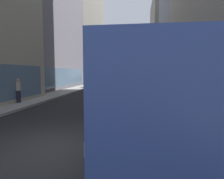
% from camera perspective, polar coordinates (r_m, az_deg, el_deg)
% --- Properties ---
extents(ground_plane, '(120.00, 120.00, 0.00)m').
position_cam_1_polar(ground_plane, '(40.51, 4.15, 1.92)').
color(ground_plane, black).
extents(sidewalk_left, '(2.40, 110.00, 0.15)m').
position_cam_1_polar(sidewalk_left, '(41.24, -3.78, 2.09)').
color(sidewalk_left, gray).
rests_on(sidewalk_left, ground).
extents(sidewalk_right, '(2.40, 110.00, 0.15)m').
position_cam_1_polar(sidewalk_right, '(40.56, 12.22, 1.93)').
color(sidewalk_right, gray).
rests_on(sidewalk_right, ground).
extents(building_left_far, '(8.20, 23.57, 24.74)m').
position_cam_1_polar(building_left_far, '(50.46, -9.46, 16.62)').
color(building_left_far, gray).
rests_on(building_left_far, ground).
extents(building_right_mid, '(9.74, 19.16, 19.67)m').
position_cam_1_polar(building_right_mid, '(38.71, 22.51, 16.02)').
color(building_right_mid, slate).
rests_on(building_right_mid, ground).
extents(building_right_far, '(11.34, 18.38, 22.46)m').
position_cam_1_polar(building_right_far, '(58.64, 17.30, 13.71)').
color(building_right_far, gray).
rests_on(building_right_far, ground).
extents(transit_bus, '(2.78, 11.53, 3.05)m').
position_cam_1_polar(transit_bus, '(8.90, 10.01, 1.77)').
color(transit_bus, '#33478C').
rests_on(transit_bus, ground).
extents(car_white_van, '(1.94, 4.52, 1.62)m').
position_cam_1_polar(car_white_van, '(41.72, 5.91, 3.14)').
color(car_white_van, silver).
rests_on(car_white_van, ground).
extents(car_blue_hatchback, '(1.90, 4.70, 1.62)m').
position_cam_1_polar(car_blue_hatchback, '(20.01, 8.65, 0.91)').
color(car_blue_hatchback, '#4C6BB7').
rests_on(car_blue_hatchback, ground).
extents(car_red_coupe, '(1.82, 3.98, 1.62)m').
position_cam_1_polar(car_red_coupe, '(24.97, -4.50, 1.78)').
color(car_red_coupe, red).
rests_on(car_red_coupe, ground).
extents(car_silver_sedan, '(1.76, 4.26, 1.62)m').
position_cam_1_polar(car_silver_sedan, '(50.85, 8.03, 3.47)').
color(car_silver_sedan, '#B7BABF').
rests_on(car_silver_sedan, ground).
extents(car_yellow_taxi, '(1.79, 4.27, 1.62)m').
position_cam_1_polar(car_yellow_taxi, '(37.24, 2.00, 2.91)').
color(car_yellow_taxi, yellow).
rests_on(car_yellow_taxi, ground).
extents(car_grey_wagon, '(1.78, 4.67, 1.62)m').
position_cam_1_polar(car_grey_wagon, '(51.20, 1.73, 3.53)').
color(car_grey_wagon, slate).
rests_on(car_grey_wagon, ground).
extents(dalmatian_dog, '(0.22, 0.96, 0.72)m').
position_cam_1_polar(dalmatian_dog, '(5.64, -6.52, -13.27)').
color(dalmatian_dog, white).
rests_on(dalmatian_dog, ground).
extents(pedestrian_in_coat, '(0.34, 0.34, 1.69)m').
position_cam_1_polar(pedestrian_in_coat, '(15.07, -25.95, -0.23)').
color(pedestrian_in_coat, '#1E1E2D').
rests_on(pedestrian_in_coat, sidewalk_left).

